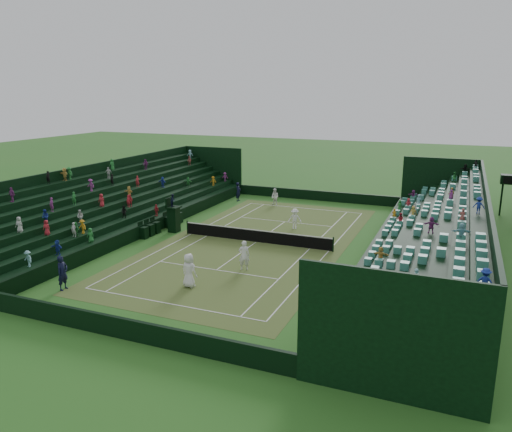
# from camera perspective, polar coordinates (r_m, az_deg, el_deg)

# --- Properties ---
(ground) EXTENTS (160.00, 160.00, 0.00)m
(ground) POSITION_cam_1_polar(r_m,az_deg,el_deg) (36.78, -0.00, -3.02)
(ground) COLOR #2B6921
(ground) RESTS_ON ground
(court_surface) EXTENTS (12.97, 26.77, 0.01)m
(court_surface) POSITION_cam_1_polar(r_m,az_deg,el_deg) (36.78, -0.00, -3.02)
(court_surface) COLOR #336B23
(court_surface) RESTS_ON ground
(perimeter_wall_north) EXTENTS (17.17, 0.20, 1.00)m
(perimeter_wall_north) POSITION_cam_1_polar(r_m,az_deg,el_deg) (51.24, 6.85, 2.36)
(perimeter_wall_north) COLOR black
(perimeter_wall_north) RESTS_ON ground
(perimeter_wall_south) EXTENTS (17.17, 0.20, 1.00)m
(perimeter_wall_south) POSITION_cam_1_polar(r_m,az_deg,el_deg) (23.74, -15.26, -12.20)
(perimeter_wall_south) COLOR black
(perimeter_wall_south) RESTS_ON ground
(perimeter_wall_east) EXTENTS (0.20, 31.77, 1.00)m
(perimeter_wall_east) POSITION_cam_1_polar(r_m,az_deg,el_deg) (34.42, 13.18, -3.74)
(perimeter_wall_east) COLOR black
(perimeter_wall_east) RESTS_ON ground
(perimeter_wall_west) EXTENTS (0.20, 31.77, 1.00)m
(perimeter_wall_west) POSITION_cam_1_polar(r_m,az_deg,el_deg) (40.54, -11.14, -0.94)
(perimeter_wall_west) COLOR black
(perimeter_wall_west) RESTS_ON ground
(north_grandstand) EXTENTS (6.60, 32.00, 4.90)m
(north_grandstand) POSITION_cam_1_polar(r_m,az_deg,el_deg) (33.76, 20.28, -2.75)
(north_grandstand) COLOR black
(north_grandstand) RESTS_ON ground
(south_grandstand) EXTENTS (6.60, 32.00, 4.90)m
(south_grandstand) POSITION_cam_1_polar(r_m,az_deg,el_deg) (42.72, -15.88, 1.00)
(south_grandstand) COLOR black
(south_grandstand) RESTS_ON ground
(tennis_net) EXTENTS (11.67, 0.10, 1.06)m
(tennis_net) POSITION_cam_1_polar(r_m,az_deg,el_deg) (36.63, -0.00, -2.24)
(tennis_net) COLOR black
(tennis_net) RESTS_ON ground
(umpire_chair) EXTENTS (0.97, 0.97, 3.04)m
(umpire_chair) POSITION_cam_1_polar(r_m,az_deg,el_deg) (39.73, -9.41, 0.02)
(umpire_chair) COLOR black
(umpire_chair) RESTS_ON ground
(courtside_chairs) EXTENTS (0.59, 5.56, 1.29)m
(courtside_chairs) POSITION_cam_1_polar(r_m,az_deg,el_deg) (40.55, -10.70, -0.93)
(courtside_chairs) COLOR black
(courtside_chairs) RESTS_ON ground
(player_near_west) EXTENTS (1.05, 0.77, 1.97)m
(player_near_west) POSITION_cam_1_polar(r_m,az_deg,el_deg) (28.55, -7.67, -6.19)
(player_near_west) COLOR white
(player_near_west) RESTS_ON ground
(player_near_east) EXTENTS (0.82, 0.70, 1.90)m
(player_near_east) POSITION_cam_1_polar(r_m,az_deg,el_deg) (30.95, -1.38, -4.52)
(player_near_east) COLOR white
(player_near_east) RESTS_ON ground
(player_far_west) EXTENTS (0.95, 0.83, 1.64)m
(player_far_west) POSITION_cam_1_polar(r_m,az_deg,el_deg) (48.60, 2.18, 2.19)
(player_far_west) COLOR white
(player_far_west) RESTS_ON ground
(player_far_east) EXTENTS (1.22, 0.91, 1.67)m
(player_far_east) POSITION_cam_1_polar(r_m,az_deg,el_deg) (40.25, 4.45, -0.32)
(player_far_east) COLOR white
(player_far_east) RESTS_ON ground
(line_judge_north) EXTENTS (0.48, 0.71, 1.90)m
(line_judge_north) POSITION_cam_1_polar(r_m,az_deg,el_deg) (50.48, -2.05, 2.80)
(line_judge_north) COLOR black
(line_judge_north) RESTS_ON ground
(line_judge_south) EXTENTS (0.48, 0.73, 1.98)m
(line_judge_south) POSITION_cam_1_polar(r_m,az_deg,el_deg) (29.93, -21.24, -6.08)
(line_judge_south) COLOR black
(line_judge_south) RESTS_ON ground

